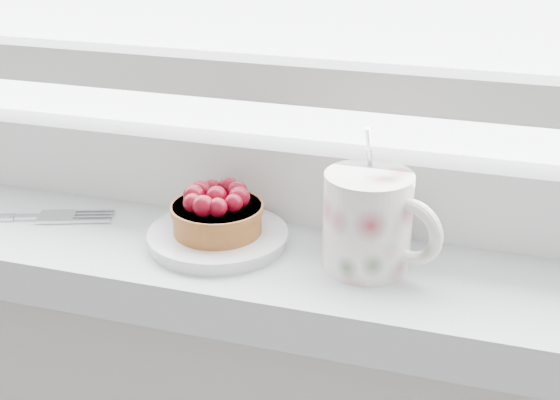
% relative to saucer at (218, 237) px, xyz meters
% --- Properties ---
extents(saucer, '(0.12, 0.12, 0.01)m').
position_rel_saucer_xyz_m(saucer, '(0.00, 0.00, 0.00)').
color(saucer, silver).
rests_on(saucer, windowsill).
extents(raspberry_tart, '(0.08, 0.08, 0.04)m').
position_rel_saucer_xyz_m(raspberry_tart, '(-0.00, 0.00, 0.03)').
color(raspberry_tart, brown).
rests_on(raspberry_tart, saucer).
extents(floral_mug, '(0.11, 0.09, 0.12)m').
position_rel_saucer_xyz_m(floral_mug, '(0.13, -0.00, 0.04)').
color(floral_mug, white).
rests_on(floral_mug, windowsill).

